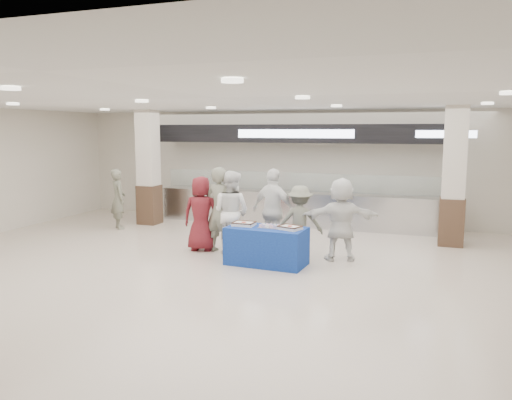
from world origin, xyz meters
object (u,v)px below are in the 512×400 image
at_px(sheet_cake_left, 244,223).
at_px(chef_tall, 231,212).
at_px(civilian_white, 341,219).
at_px(civilian_maroon, 201,214).
at_px(display_table, 266,246).
at_px(cupcake_tray, 269,226).
at_px(sheet_cake_right, 290,227).
at_px(soldier_a, 220,210).
at_px(soldier_b, 300,221).
at_px(soldier_bg, 118,199).
at_px(chef_short, 274,211).

height_order(sheet_cake_left, chef_tall, chef_tall).
distance_m(chef_tall, civilian_white, 2.36).
bearing_deg(civilian_maroon, display_table, 150.13).
bearing_deg(cupcake_tray, sheet_cake_right, -7.10).
height_order(sheet_cake_right, civilian_white, civilian_white).
bearing_deg(soldier_a, sheet_cake_right, 168.88).
bearing_deg(soldier_b, chef_tall, -4.04).
height_order(display_table, chef_tall, chef_tall).
bearing_deg(display_table, soldier_b, 66.35).
xyz_separation_m(display_table, civilian_white, (1.32, 0.84, 0.48)).
xyz_separation_m(soldier_b, soldier_bg, (-5.37, 1.27, 0.06)).
height_order(sheet_cake_right, civilian_maroon, civilian_maroon).
height_order(sheet_cake_right, cupcake_tray, sheet_cake_right).
bearing_deg(sheet_cake_right, cupcake_tray, 172.90).
bearing_deg(civilian_white, soldier_bg, -29.15).
distance_m(display_table, sheet_cake_right, 0.65).
relative_size(soldier_a, soldier_b, 1.24).
bearing_deg(chef_short, display_table, 117.73).
distance_m(sheet_cake_left, soldier_b, 1.26).
distance_m(display_table, chef_tall, 1.34).
bearing_deg(soldier_b, civilian_white, 166.43).
height_order(soldier_a, chef_tall, soldier_a).
distance_m(civilian_maroon, chef_tall, 0.70).
xyz_separation_m(sheet_cake_left, chef_tall, (-0.55, 0.66, 0.10)).
xyz_separation_m(sheet_cake_right, cupcake_tray, (-0.43, 0.05, -0.01)).
bearing_deg(soldier_a, soldier_bg, -12.18).
distance_m(soldier_a, civilian_white, 2.61).
xyz_separation_m(display_table, soldier_b, (0.45, 0.87, 0.38)).
distance_m(chef_tall, soldier_bg, 4.16).
distance_m(sheet_cake_right, civilian_white, 1.22).
bearing_deg(chef_tall, soldier_a, 18.39).
height_order(display_table, sheet_cake_right, sheet_cake_right).
distance_m(chef_short, soldier_bg, 4.86).
bearing_deg(civilian_maroon, sheet_cake_right, 153.14).
distance_m(civilian_white, soldier_bg, 6.37).
height_order(soldier_b, civilian_white, civilian_white).
height_order(sheet_cake_left, soldier_b, soldier_b).
bearing_deg(soldier_bg, civilian_white, -150.15).
distance_m(civilian_maroon, chef_short, 1.60).
xyz_separation_m(sheet_cake_left, soldier_bg, (-4.44, 2.12, 0.01)).
distance_m(sheet_cake_right, civilian_maroon, 2.32).
distance_m(chef_short, soldier_b, 0.68).
distance_m(sheet_cake_right, soldier_bg, 5.84).
height_order(sheet_cake_left, civilian_white, civilian_white).
bearing_deg(chef_short, soldier_bg, 4.57).
xyz_separation_m(civilian_white, soldier_bg, (-6.24, 1.30, -0.05)).
distance_m(soldier_a, soldier_b, 1.75).
relative_size(display_table, chef_short, 0.85).
relative_size(soldier_b, soldier_bg, 0.93).
bearing_deg(chef_short, sheet_cake_right, 139.42).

